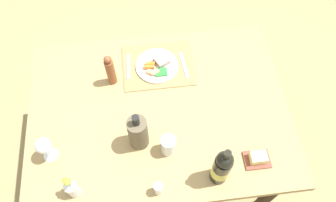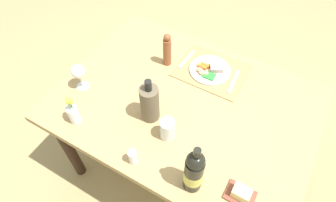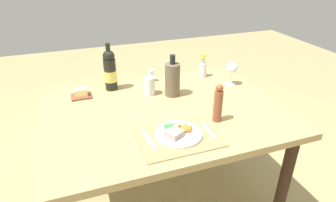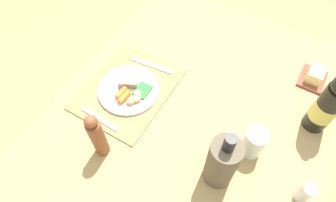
% 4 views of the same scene
% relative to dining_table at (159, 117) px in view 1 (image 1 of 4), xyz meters
% --- Properties ---
extents(ground_plane, '(8.00, 8.00, 0.00)m').
position_rel_dining_table_xyz_m(ground_plane, '(0.00, 0.00, -0.68)').
color(ground_plane, tan).
extents(dining_table, '(1.42, 1.05, 0.77)m').
position_rel_dining_table_xyz_m(dining_table, '(0.00, 0.00, 0.00)').
color(dining_table, tan).
rests_on(dining_table, ground_plane).
extents(placemat, '(0.42, 0.33, 0.01)m').
position_rel_dining_table_xyz_m(placemat, '(-0.03, -0.29, 0.10)').
color(placemat, '#967C4F').
rests_on(placemat, dining_table).
extents(dinner_plate, '(0.25, 0.25, 0.04)m').
position_rel_dining_table_xyz_m(dinner_plate, '(-0.02, -0.28, 0.11)').
color(dinner_plate, silver).
rests_on(dinner_plate, placemat).
extents(fork, '(0.04, 0.19, 0.00)m').
position_rel_dining_table_xyz_m(fork, '(-0.18, -0.27, 0.10)').
color(fork, silver).
rests_on(fork, placemat).
extents(knife, '(0.03, 0.17, 0.00)m').
position_rel_dining_table_xyz_m(knife, '(0.15, -0.30, 0.10)').
color(knife, silver).
rests_on(knife, placemat).
extents(wine_glass, '(0.08, 0.08, 0.17)m').
position_rel_dining_table_xyz_m(wine_glass, '(0.57, 0.20, 0.22)').
color(wine_glass, white).
rests_on(wine_glass, dining_table).
extents(wine_bottle, '(0.09, 0.09, 0.33)m').
position_rel_dining_table_xyz_m(wine_bottle, '(-0.25, 0.41, 0.23)').
color(wine_bottle, black).
rests_on(wine_bottle, dining_table).
extents(flower_vase, '(0.06, 0.06, 0.19)m').
position_rel_dining_table_xyz_m(flower_vase, '(0.45, 0.40, 0.16)').
color(flower_vase, silver).
rests_on(flower_vase, dining_table).
extents(cooler_bottle, '(0.10, 0.10, 0.28)m').
position_rel_dining_table_xyz_m(cooler_bottle, '(0.12, 0.18, 0.21)').
color(cooler_bottle, brown).
rests_on(cooler_bottle, dining_table).
extents(pepper_mill, '(0.05, 0.05, 0.23)m').
position_rel_dining_table_xyz_m(pepper_mill, '(0.24, -0.21, 0.20)').
color(pepper_mill, brown).
rests_on(pepper_mill, dining_table).
extents(butter_dish, '(0.13, 0.10, 0.06)m').
position_rel_dining_table_xyz_m(butter_dish, '(-0.46, 0.35, 0.12)').
color(butter_dish, brown).
rests_on(butter_dish, dining_table).
extents(water_tumbler, '(0.08, 0.08, 0.12)m').
position_rel_dining_table_xyz_m(water_tumbler, '(-0.02, 0.24, 0.15)').
color(water_tumbler, silver).
rests_on(water_tumbler, dining_table).
extents(salt_shaker, '(0.04, 0.04, 0.09)m').
position_rel_dining_table_xyz_m(salt_shaker, '(0.05, 0.45, 0.14)').
color(salt_shaker, white).
rests_on(salt_shaker, dining_table).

